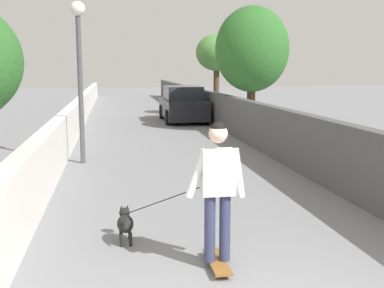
{
  "coord_description": "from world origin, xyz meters",
  "views": [
    {
      "loc": [
        -3.91,
        1.47,
        2.34
      ],
      "look_at": [
        4.31,
        0.09,
        1.0
      ],
      "focal_mm": 44.62,
      "sensor_mm": 36.0,
      "label": 1
    }
  ],
  "objects": [
    {
      "name": "lamp_post",
      "position": [
        7.97,
        2.21,
        2.7
      ],
      "size": [
        0.36,
        0.36,
        3.89
      ],
      "color": "#4C4C51",
      "rests_on": "ground"
    },
    {
      "name": "car_near",
      "position": [
        16.82,
        -1.61,
        0.71
      ],
      "size": [
        3.99,
        1.8,
        1.54
      ],
      "color": "black",
      "rests_on": "ground"
    },
    {
      "name": "skateboard",
      "position": [
        1.31,
        0.29,
        0.07
      ],
      "size": [
        0.8,
        0.2,
        0.08
      ],
      "color": "brown",
      "rests_on": "ground"
    },
    {
      "name": "wall_left",
      "position": [
        12.0,
        2.76,
        0.56
      ],
      "size": [
        48.0,
        0.3,
        1.13
      ],
      "primitive_type": "cube",
      "color": "silver",
      "rests_on": "ground"
    },
    {
      "name": "person_skateboarder",
      "position": [
        1.31,
        0.29,
        1.05
      ],
      "size": [
        0.22,
        0.71,
        1.65
      ],
      "color": "#333859",
      "rests_on": "skateboard"
    },
    {
      "name": "tree_right_near",
      "position": [
        13.0,
        -3.57,
        2.98
      ],
      "size": [
        2.66,
        2.66,
        4.53
      ],
      "color": "#473523",
      "rests_on": "ground"
    },
    {
      "name": "tree_right_mid",
      "position": [
        19.0,
        -3.59,
        3.01
      ],
      "size": [
        2.02,
        2.02,
        3.94
      ],
      "color": "#473523",
      "rests_on": "ground"
    },
    {
      "name": "fence_right",
      "position": [
        12.0,
        -2.76,
        0.66
      ],
      "size": [
        48.0,
        0.3,
        1.32
      ],
      "primitive_type": "cube",
      "color": "#4C4C4C",
      "rests_on": "ground"
    },
    {
      "name": "dog",
      "position": [
        2.33,
        1.33,
        0.27
      ],
      "size": [
        1.33,
        1.16,
        1.06
      ],
      "color": "black",
      "rests_on": "ground"
    },
    {
      "name": "ground_plane",
      "position": [
        14.0,
        0.0,
        0.0
      ],
      "size": [
        80.0,
        80.0,
        0.0
      ],
      "primitive_type": "plane",
      "color": "gray"
    }
  ]
}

